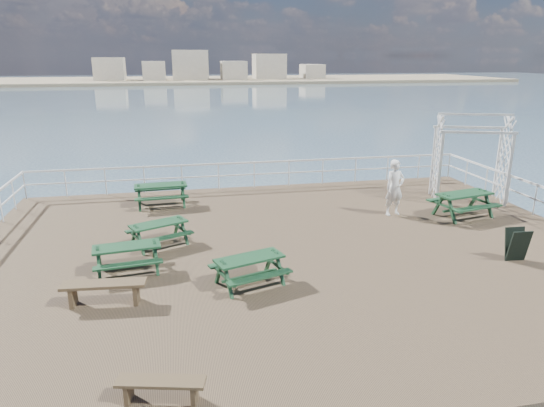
{
  "coord_description": "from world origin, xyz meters",
  "views": [
    {
      "loc": [
        -3.09,
        -12.44,
        5.25
      ],
      "look_at": [
        -0.44,
        0.88,
        1.1
      ],
      "focal_mm": 32.0,
      "sensor_mm": 36.0,
      "label": 1
    }
  ],
  "objects_px": {
    "picnic_table_c": "(464,199)",
    "person": "(395,188)",
    "trellis_arbor": "(470,162)",
    "picnic_table_d": "(127,253)",
    "picnic_table_e": "(250,265)",
    "flat_bench_far": "(161,385)",
    "picnic_table_b": "(161,190)",
    "picnic_table_a": "(159,229)",
    "flat_bench_near": "(104,288)"
  },
  "relations": [
    {
      "from": "picnic_table_c",
      "to": "person",
      "type": "height_order",
      "value": "person"
    },
    {
      "from": "picnic_table_c",
      "to": "trellis_arbor",
      "type": "xyz_separation_m",
      "value": [
        1.23,
        1.75,
        0.85
      ]
    },
    {
      "from": "person",
      "to": "picnic_table_d",
      "type": "bearing_deg",
      "value": -169.68
    },
    {
      "from": "picnic_table_e",
      "to": "flat_bench_far",
      "type": "height_order",
      "value": "picnic_table_e"
    },
    {
      "from": "trellis_arbor",
      "to": "person",
      "type": "xyz_separation_m",
      "value": [
        -3.49,
        -1.14,
        -0.49
      ]
    },
    {
      "from": "picnic_table_e",
      "to": "person",
      "type": "distance_m",
      "value": 7.12
    },
    {
      "from": "person",
      "to": "flat_bench_far",
      "type": "bearing_deg",
      "value": -142.21
    },
    {
      "from": "picnic_table_b",
      "to": "flat_bench_far",
      "type": "distance_m",
      "value": 10.76
    },
    {
      "from": "picnic_table_b",
      "to": "flat_bench_far",
      "type": "bearing_deg",
      "value": -92.39
    },
    {
      "from": "picnic_table_d",
      "to": "person",
      "type": "distance_m",
      "value": 9.09
    },
    {
      "from": "picnic_table_a",
      "to": "picnic_table_e",
      "type": "height_order",
      "value": "picnic_table_e"
    },
    {
      "from": "picnic_table_c",
      "to": "person",
      "type": "distance_m",
      "value": 2.37
    },
    {
      "from": "flat_bench_near",
      "to": "picnic_table_d",
      "type": "bearing_deg",
      "value": 82.68
    },
    {
      "from": "picnic_table_e",
      "to": "trellis_arbor",
      "type": "relative_size",
      "value": 0.6
    },
    {
      "from": "picnic_table_d",
      "to": "person",
      "type": "relative_size",
      "value": 0.93
    },
    {
      "from": "picnic_table_c",
      "to": "trellis_arbor",
      "type": "distance_m",
      "value": 2.31
    },
    {
      "from": "person",
      "to": "picnic_table_c",
      "type": "bearing_deg",
      "value": -24.11
    },
    {
      "from": "picnic_table_b",
      "to": "flat_bench_near",
      "type": "xyz_separation_m",
      "value": [
        -1.08,
        -7.28,
        -0.19
      ]
    },
    {
      "from": "picnic_table_d",
      "to": "flat_bench_near",
      "type": "bearing_deg",
      "value": -109.29
    },
    {
      "from": "picnic_table_c",
      "to": "picnic_table_d",
      "type": "bearing_deg",
      "value": -179.46
    },
    {
      "from": "trellis_arbor",
      "to": "picnic_table_d",
      "type": "bearing_deg",
      "value": -142.42
    },
    {
      "from": "picnic_table_b",
      "to": "flat_bench_far",
      "type": "xyz_separation_m",
      "value": [
        0.2,
        -10.76,
        -0.28
      ]
    },
    {
      "from": "picnic_table_d",
      "to": "trellis_arbor",
      "type": "relative_size",
      "value": 0.55
    },
    {
      "from": "picnic_table_c",
      "to": "flat_bench_far",
      "type": "bearing_deg",
      "value": -154.7
    },
    {
      "from": "trellis_arbor",
      "to": "picnic_table_b",
      "type": "bearing_deg",
      "value": -168.82
    },
    {
      "from": "picnic_table_b",
      "to": "picnic_table_d",
      "type": "height_order",
      "value": "picnic_table_b"
    },
    {
      "from": "picnic_table_a",
      "to": "picnic_table_d",
      "type": "bearing_deg",
      "value": -137.98
    },
    {
      "from": "picnic_table_d",
      "to": "flat_bench_far",
      "type": "height_order",
      "value": "picnic_table_d"
    },
    {
      "from": "picnic_table_b",
      "to": "person",
      "type": "distance_m",
      "value": 8.28
    },
    {
      "from": "picnic_table_e",
      "to": "flat_bench_far",
      "type": "relative_size",
      "value": 1.35
    },
    {
      "from": "picnic_table_c",
      "to": "flat_bench_near",
      "type": "bearing_deg",
      "value": -172.01
    },
    {
      "from": "picnic_table_a",
      "to": "flat_bench_far",
      "type": "height_order",
      "value": "picnic_table_a"
    },
    {
      "from": "picnic_table_a",
      "to": "flat_bench_far",
      "type": "distance_m",
      "value": 6.82
    },
    {
      "from": "picnic_table_d",
      "to": "picnic_table_e",
      "type": "height_order",
      "value": "picnic_table_d"
    },
    {
      "from": "picnic_table_d",
      "to": "trellis_arbor",
      "type": "distance_m",
      "value": 12.79
    },
    {
      "from": "picnic_table_c",
      "to": "picnic_table_a",
      "type": "bearing_deg",
      "value": 172.08
    },
    {
      "from": "picnic_table_c",
      "to": "picnic_table_d",
      "type": "xyz_separation_m",
      "value": [
        -10.83,
        -2.38,
        -0.08
      ]
    },
    {
      "from": "picnic_table_c",
      "to": "flat_bench_near",
      "type": "height_order",
      "value": "picnic_table_c"
    },
    {
      "from": "flat_bench_near",
      "to": "trellis_arbor",
      "type": "bearing_deg",
      "value": 29.86
    },
    {
      "from": "flat_bench_near",
      "to": "flat_bench_far",
      "type": "distance_m",
      "value": 3.7
    },
    {
      "from": "picnic_table_e",
      "to": "flat_bench_near",
      "type": "distance_m",
      "value": 3.3
    },
    {
      "from": "trellis_arbor",
      "to": "picnic_table_a",
      "type": "bearing_deg",
      "value": -149.13
    },
    {
      "from": "picnic_table_b",
      "to": "picnic_table_e",
      "type": "distance_m",
      "value": 7.27
    },
    {
      "from": "flat_bench_far",
      "to": "trellis_arbor",
      "type": "xyz_separation_m",
      "value": [
        11.14,
        9.26,
        1.15
      ]
    },
    {
      "from": "flat_bench_far",
      "to": "person",
      "type": "xyz_separation_m",
      "value": [
        7.65,
        8.12,
        0.66
      ]
    },
    {
      "from": "picnic_table_a",
      "to": "picnic_table_c",
      "type": "bearing_deg",
      "value": -20.3
    },
    {
      "from": "flat_bench_far",
      "to": "picnic_table_d",
      "type": "bearing_deg",
      "value": 113.47
    },
    {
      "from": "picnic_table_d",
      "to": "flat_bench_near",
      "type": "relative_size",
      "value": 0.98
    },
    {
      "from": "picnic_table_a",
      "to": "picnic_table_b",
      "type": "height_order",
      "value": "picnic_table_b"
    },
    {
      "from": "picnic_table_a",
      "to": "trellis_arbor",
      "type": "distance_m",
      "value": 11.62
    }
  ]
}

